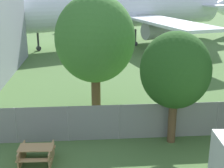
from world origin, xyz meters
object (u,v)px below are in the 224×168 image
at_px(picnic_bench_near_cabin, 36,153).
at_px(tree_far_right, 95,39).
at_px(airplane, 118,11).
at_px(tree_left_of_cabin, 175,71).

height_order(picnic_bench_near_cabin, tree_far_right, tree_far_right).
bearing_deg(airplane, tree_left_of_cabin, 67.11).
relative_size(airplane, picnic_bench_near_cabin, 25.57).
bearing_deg(tree_left_of_cabin, airplane, 89.90).
distance_m(airplane, tree_left_of_cabin, 27.90).
xyz_separation_m(airplane, picnic_bench_near_cabin, (-6.48, -29.33, -3.79)).
height_order(tree_left_of_cabin, tree_far_right, tree_far_right).
xyz_separation_m(picnic_bench_near_cabin, tree_left_of_cabin, (6.43, 1.44, 3.22)).
relative_size(tree_left_of_cabin, tree_far_right, 0.78).
distance_m(airplane, tree_far_right, 23.81).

